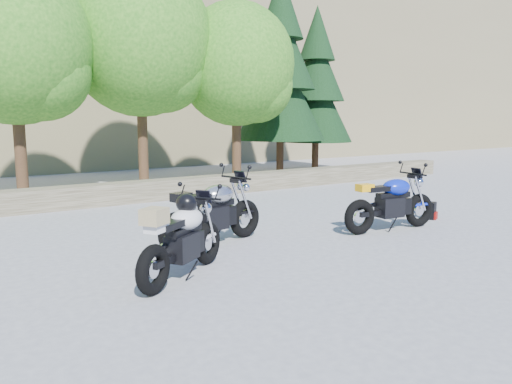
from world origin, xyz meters
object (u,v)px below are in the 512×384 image
white_bike (182,238)px  silver_bike (213,213)px  backpack (431,211)px  blue_bike (391,203)px

white_bike → silver_bike: bearing=13.6°
silver_bike → backpack: silver_bike is taller
silver_bike → blue_bike: silver_bike is taller
silver_bike → white_bike: bearing=-145.9°
white_bike → blue_bike: white_bike is taller
silver_bike → blue_bike: 3.30m
backpack → silver_bike: bearing=147.1°
silver_bike → white_bike: size_ratio=1.24×
silver_bike → white_bike: (-1.16, -1.24, 0.01)m
blue_bike → backpack: size_ratio=6.00×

